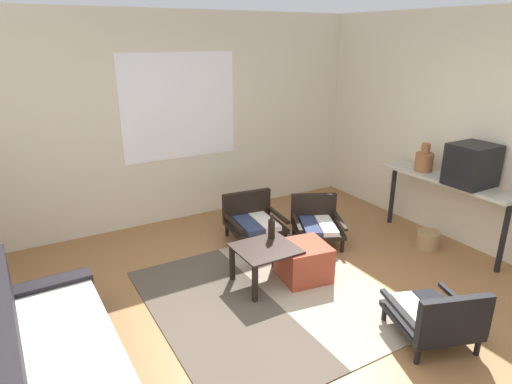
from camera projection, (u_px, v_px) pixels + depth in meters
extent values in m
plane|color=olive|center=(317.00, 334.00, 3.74)|extent=(7.80, 7.80, 0.00)
cube|color=beige|center=(179.00, 120.00, 5.79)|extent=(5.60, 0.12, 2.70)
cube|color=white|center=(180.00, 107.00, 5.68)|extent=(1.54, 0.01, 1.35)
cube|color=beige|center=(502.00, 137.00, 4.79)|extent=(0.12, 6.60, 2.70)
cube|color=#4C4238|center=(220.00, 314.00, 4.00)|extent=(1.08, 2.31, 0.01)
cube|color=gray|center=(315.00, 283.00, 4.51)|extent=(1.08, 2.31, 0.01)
cube|color=black|center=(68.00, 373.00, 3.15)|extent=(0.79, 2.06, 0.24)
cube|color=beige|center=(69.00, 352.00, 3.11)|extent=(0.69, 1.88, 0.10)
cube|color=black|center=(9.00, 350.00, 2.88)|extent=(0.18, 2.05, 0.66)
cube|color=black|center=(49.00, 301.00, 3.88)|extent=(0.76, 0.19, 0.38)
cube|color=black|center=(266.00, 248.00, 4.38)|extent=(0.59, 0.55, 0.02)
cube|color=black|center=(232.00, 263.00, 4.51)|extent=(0.04, 0.04, 0.39)
cube|color=black|center=(275.00, 251.00, 4.76)|extent=(0.04, 0.04, 0.39)
cube|color=black|center=(255.00, 284.00, 4.13)|extent=(0.04, 0.04, 0.39)
cube|color=black|center=(300.00, 270.00, 4.37)|extent=(0.04, 0.04, 0.39)
cylinder|color=black|center=(285.00, 239.00, 5.32)|extent=(0.04, 0.04, 0.16)
cylinder|color=black|center=(243.00, 247.00, 5.11)|extent=(0.04, 0.04, 0.16)
cylinder|color=black|center=(267.00, 223.00, 5.77)|extent=(0.04, 0.04, 0.16)
cylinder|color=black|center=(227.00, 230.00, 5.56)|extent=(0.04, 0.04, 0.16)
cube|color=black|center=(255.00, 227.00, 5.41)|extent=(0.70, 0.66, 0.05)
cube|color=silver|center=(264.00, 222.00, 5.41)|extent=(0.27, 0.56, 0.06)
cube|color=#2D3856|center=(248.00, 225.00, 5.33)|extent=(0.27, 0.56, 0.06)
cube|color=black|center=(247.00, 204.00, 5.57)|extent=(0.64, 0.14, 0.34)
cube|color=black|center=(277.00, 214.00, 5.48)|extent=(0.11, 0.60, 0.04)
cube|color=black|center=(233.00, 222.00, 5.25)|extent=(0.11, 0.60, 0.04)
cylinder|color=black|center=(384.00, 313.00, 3.90)|extent=(0.04, 0.04, 0.15)
cylinder|color=black|center=(437.00, 307.00, 3.99)|extent=(0.04, 0.04, 0.15)
cylinder|color=black|center=(417.00, 355.00, 3.39)|extent=(0.04, 0.04, 0.15)
cylinder|color=black|center=(477.00, 347.00, 3.48)|extent=(0.04, 0.04, 0.15)
cube|color=black|center=(430.00, 319.00, 3.66)|extent=(0.77, 0.79, 0.05)
cube|color=silver|center=(418.00, 314.00, 3.64)|extent=(0.37, 0.61, 0.06)
cube|color=black|center=(441.00, 311.00, 3.68)|extent=(0.37, 0.61, 0.06)
cube|color=black|center=(454.00, 319.00, 3.32)|extent=(0.59, 0.26, 0.36)
cube|color=black|center=(400.00, 311.00, 3.57)|extent=(0.25, 0.61, 0.04)
cube|color=black|center=(462.00, 304.00, 3.67)|extent=(0.25, 0.61, 0.04)
cylinder|color=black|center=(342.00, 246.00, 5.14)|extent=(0.04, 0.04, 0.16)
cylinder|color=black|center=(301.00, 247.00, 5.10)|extent=(0.04, 0.04, 0.16)
cylinder|color=black|center=(331.00, 228.00, 5.63)|extent=(0.04, 0.04, 0.16)
cylinder|color=black|center=(294.00, 229.00, 5.59)|extent=(0.04, 0.04, 0.16)
cube|color=black|center=(317.00, 229.00, 5.33)|extent=(0.77, 0.78, 0.05)
cube|color=silver|center=(326.00, 225.00, 5.30)|extent=(0.40, 0.57, 0.06)
cube|color=#2D3856|center=(310.00, 226.00, 5.29)|extent=(0.40, 0.57, 0.06)
cube|color=black|center=(314.00, 206.00, 5.52)|extent=(0.54, 0.30, 0.33)
cube|color=black|center=(339.00, 220.00, 5.31)|extent=(0.30, 0.56, 0.04)
cube|color=black|center=(296.00, 221.00, 5.27)|extent=(0.30, 0.56, 0.04)
cube|color=#993D28|center=(304.00, 262.00, 4.55)|extent=(0.54, 0.54, 0.39)
cube|color=#B2AD9E|center=(446.00, 180.00, 5.09)|extent=(0.36, 1.66, 0.04)
cylinder|color=black|center=(503.00, 238.00, 4.61)|extent=(0.06, 0.06, 0.80)
cylinder|color=black|center=(392.00, 194.00, 5.86)|extent=(0.06, 0.06, 0.80)
cube|color=black|center=(472.00, 165.00, 4.78)|extent=(0.46, 0.41, 0.46)
cube|color=black|center=(459.00, 166.00, 4.67)|extent=(0.01, 0.32, 0.32)
cylinder|color=#935B38|center=(424.00, 162.00, 5.33)|extent=(0.21, 0.21, 0.22)
cylinder|color=#935B38|center=(426.00, 148.00, 5.27)|extent=(0.10, 0.10, 0.12)
cylinder|color=black|center=(272.00, 229.00, 4.55)|extent=(0.07, 0.07, 0.20)
cylinder|color=black|center=(272.00, 217.00, 4.50)|extent=(0.03, 0.03, 0.06)
cylinder|color=#9E7A4C|center=(428.00, 240.00, 5.23)|extent=(0.27, 0.27, 0.21)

